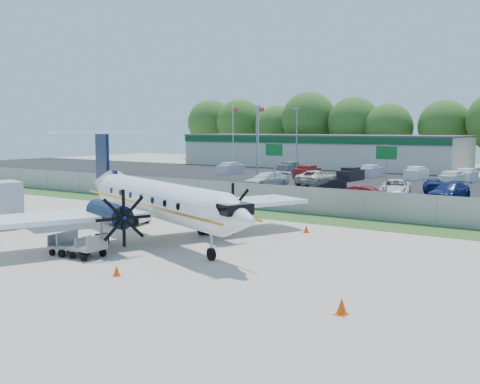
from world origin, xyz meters
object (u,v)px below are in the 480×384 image
Objects in this scene: aircraft at (156,199)px; baggage_cart_near at (82,246)px; baggage_cart_far at (70,246)px; pushback_tug at (129,214)px.

baggage_cart_near is at bearing -89.47° from aircraft.
aircraft reaches higher than baggage_cart_near.
aircraft reaches higher than baggage_cart_far.
pushback_tug is 1.30× the size of baggage_cart_near.
aircraft is 9.68× the size of baggage_cart_far.
aircraft is at bearing -30.89° from pushback_tug.
baggage_cart_far is (4.75, -8.76, -0.21)m from pushback_tug.
baggage_cart_near is 1.12× the size of baggage_cart_far.
baggage_cart_far is at bearing -174.10° from baggage_cart_near.
aircraft is 6.66m from pushback_tug.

